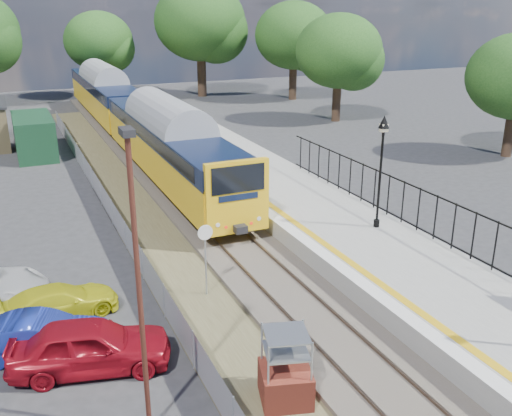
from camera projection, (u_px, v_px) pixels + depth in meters
ground at (343, 352)px, 16.55m from camera, size 120.00×120.00×0.00m
track_bed at (214, 235)px, 24.67m from camera, size 5.90×80.00×0.29m
platform at (328, 224)px, 24.88m from camera, size 5.00×70.00×0.90m
platform_edge at (286, 222)px, 23.95m from camera, size 0.90×70.00×0.01m
victorian_lamp_north at (382, 146)px, 22.28m from camera, size 0.44×0.44×4.60m
palisade_fence at (469, 233)px, 20.34m from camera, size 0.12×26.00×2.00m
wire_fence at (116, 219)px, 25.09m from camera, size 0.06×52.00×1.20m
tree_line at (109, 39)px, 51.02m from camera, size 56.80×43.80×11.88m
train at (129, 112)px, 40.29m from camera, size 2.82×40.83×3.51m
brick_plinth at (286, 369)px, 14.19m from camera, size 1.54×1.54×2.01m
speed_sign at (205, 249)px, 19.12m from camera, size 0.53×0.11×2.65m
carpark_lamp at (138, 273)px, 12.12m from camera, size 0.25×0.50×7.26m
car_red at (90, 346)px, 15.55m from camera, size 4.62×2.69×1.48m
car_blue at (42, 336)px, 16.21m from camera, size 3.95×2.29×1.23m
car_yellow at (58, 302)px, 18.21m from camera, size 3.93×2.00×1.09m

